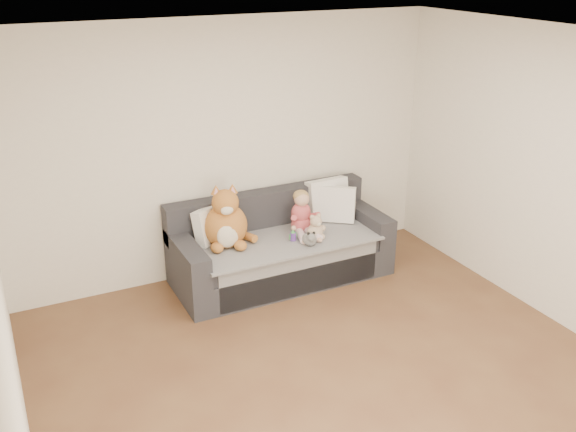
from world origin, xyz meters
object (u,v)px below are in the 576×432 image
Objects in this scene: toddler at (302,215)px; sippy_cup at (293,235)px; sofa at (280,249)px; teddy_bear at (316,229)px; plush_cat at (226,223)px.

sippy_cup is (-0.17, -0.14, -0.13)m from toddler.
toddler is (0.23, -0.05, 0.35)m from sofa.
sofa is 4.75× the size of toddler.
teddy_bear is (0.05, -0.20, -0.08)m from toddler.
sofa is 3.36× the size of plush_cat.
sofa is 0.30m from sippy_cup.
sofa is at bearing 175.56° from toddler.
sofa is 0.46m from teddy_bear.
sippy_cup is at bearing -72.92° from sofa.
sippy_cup is (-0.22, 0.06, -0.05)m from teddy_bear.
toddler is 0.81m from plush_cat.
teddy_bear is 0.24m from sippy_cup.
toddler is at bearing 98.72° from teddy_bear.
toddler is 1.72× the size of teddy_bear.
plush_cat is 0.90m from teddy_bear.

